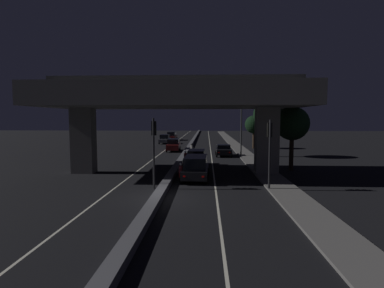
{
  "coord_description": "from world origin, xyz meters",
  "views": [
    {
      "loc": [
        2.82,
        -17.43,
        4.73
      ],
      "look_at": [
        0.86,
        22.76,
        1.32
      ],
      "focal_mm": 28.0,
      "sensor_mm": 36.0,
      "label": 1
    }
  ],
  "objects": [
    {
      "name": "ground_plane",
      "position": [
        0.0,
        0.0,
        0.0
      ],
      "size": [
        200.0,
        200.0,
        0.0
      ],
      "primitive_type": "plane",
      "color": "black"
    },
    {
      "name": "lane_line_left_inner",
      "position": [
        -3.44,
        35.0,
        0.0
      ],
      "size": [
        0.12,
        126.0,
        0.0
      ],
      "primitive_type": "cube",
      "color": "beige",
      "rests_on": "ground_plane"
    },
    {
      "name": "lane_line_right_inner",
      "position": [
        3.44,
        35.0,
        0.0
      ],
      "size": [
        0.12,
        126.0,
        0.0
      ],
      "primitive_type": "cube",
      "color": "beige",
      "rests_on": "ground_plane"
    },
    {
      "name": "median_divider",
      "position": [
        0.0,
        35.0,
        0.2
      ],
      "size": [
        0.62,
        126.0,
        0.4
      ],
      "primitive_type": "cube",
      "color": "#4C4C51",
      "rests_on": "ground_plane"
    },
    {
      "name": "sidewalk_right",
      "position": [
        7.92,
        28.0,
        0.06
      ],
      "size": [
        2.12,
        126.0,
        0.13
      ],
      "primitive_type": "cube",
      "color": "#5B5956",
      "rests_on": "ground_plane"
    },
    {
      "name": "elevated_overpass",
      "position": [
        0.0,
        8.05,
        6.35
      ],
      "size": [
        21.85,
        9.48,
        8.38
      ],
      "color": "slate",
      "rests_on": "ground_plane"
    },
    {
      "name": "traffic_light_left_of_median",
      "position": [
        -0.71,
        2.39,
        3.25
      ],
      "size": [
        0.3,
        0.49,
        4.77
      ],
      "color": "black",
      "rests_on": "ground_plane"
    },
    {
      "name": "traffic_light_right_of_median",
      "position": [
        6.96,
        2.39,
        3.18
      ],
      "size": [
        0.3,
        0.49,
        4.66
      ],
      "color": "black",
      "rests_on": "ground_plane"
    },
    {
      "name": "street_lamp",
      "position": [
        6.82,
        20.18,
        5.1
      ],
      "size": [
        2.45,
        0.32,
        8.68
      ],
      "color": "#2D2D30",
      "rests_on": "ground_plane"
    },
    {
      "name": "car_black_lead",
      "position": [
        1.98,
        5.6,
        0.97
      ],
      "size": [
        2.15,
        4.64,
        1.82
      ],
      "rotation": [
        0.0,
        0.0,
        1.54
      ],
      "color": "black",
      "rests_on": "ground_plane"
    },
    {
      "name": "car_black_second",
      "position": [
        1.82,
        12.15,
        0.86
      ],
      "size": [
        2.08,
        4.38,
        1.63
      ],
      "rotation": [
        0.0,
        0.0,
        1.53
      ],
      "color": "black",
      "rests_on": "ground_plane"
    },
    {
      "name": "car_black_third",
      "position": [
        4.96,
        20.4,
        0.73
      ],
      "size": [
        2.02,
        3.98,
        1.46
      ],
      "rotation": [
        0.0,
        0.0,
        1.58
      ],
      "color": "black",
      "rests_on": "ground_plane"
    },
    {
      "name": "car_dark_red_lead_oncoming",
      "position": [
        -2.01,
        25.83,
        0.92
      ],
      "size": [
        2.03,
        4.6,
        1.81
      ],
      "rotation": [
        0.0,
        0.0,
        -1.54
      ],
      "color": "#591414",
      "rests_on": "ground_plane"
    },
    {
      "name": "car_grey_second_oncoming",
      "position": [
        -5.12,
        38.87,
        0.88
      ],
      "size": [
        2.0,
        4.3,
        1.74
      ],
      "rotation": [
        0.0,
        0.0,
        -1.56
      ],
      "color": "#515459",
      "rests_on": "ground_plane"
    },
    {
      "name": "car_dark_red_third_oncoming",
      "position": [
        -4.81,
        48.08,
        0.98
      ],
      "size": [
        2.08,
        4.6,
        1.85
      ],
      "rotation": [
        0.0,
        0.0,
        -1.59
      ],
      "color": "#591414",
      "rests_on": "ground_plane"
    },
    {
      "name": "motorcycle_red_filtering_near",
      "position": [
        0.88,
        4.92,
        0.6
      ],
      "size": [
        0.33,
        1.9,
        1.42
      ],
      "rotation": [
        0.0,
        0.0,
        1.61
      ],
      "color": "black",
      "rests_on": "ground_plane"
    },
    {
      "name": "motorcycle_white_filtering_mid",
      "position": [
        0.66,
        12.96,
        0.62
      ],
      "size": [
        0.33,
        1.74,
        1.44
      ],
      "rotation": [
        0.0,
        0.0,
        1.55
      ],
      "color": "black",
      "rests_on": "ground_plane"
    },
    {
      "name": "motorcycle_blue_filtering_far",
      "position": [
        0.89,
        21.57,
        0.62
      ],
      "size": [
        0.32,
        1.87,
        1.47
      ],
      "rotation": [
        0.0,
        0.0,
        1.57
      ],
      "color": "black",
      "rests_on": "ground_plane"
    },
    {
      "name": "pedestrian_on_sidewalk",
      "position": [
        7.67,
        9.32,
        1.0
      ],
      "size": [
        0.31,
        0.31,
        1.71
      ],
      "color": "#2D261E",
      "rests_on": "sidewalk_right"
    },
    {
      "name": "roadside_tree_kerbside_near",
      "position": [
        10.6,
        10.23,
        4.25
      ],
      "size": [
        3.09,
        3.09,
        5.84
      ],
      "color": "#2D2116",
      "rests_on": "ground_plane"
    },
    {
      "name": "roadside_tree_kerbside_mid",
      "position": [
        10.41,
        19.98,
        5.17
      ],
      "size": [
        3.71,
        3.71,
        7.05
      ],
      "color": "#2D2116",
      "rests_on": "ground_plane"
    },
    {
      "name": "roadside_tree_kerbside_far",
      "position": [
        10.31,
        30.46,
        3.77
      ],
      "size": [
        2.86,
        2.86,
        5.25
      ],
      "color": "#2D2116",
      "rests_on": "ground_plane"
    }
  ]
}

